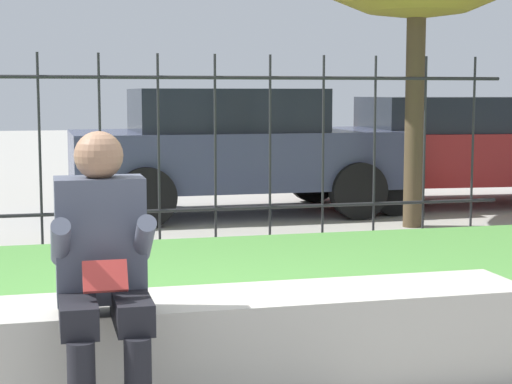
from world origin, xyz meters
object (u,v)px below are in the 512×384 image
(car_parked_right, at_px, (474,146))
(car_parked_center, at_px, (235,148))
(person_seated_reader, at_px, (103,268))
(stone_bench, at_px, (252,348))

(car_parked_right, height_order, car_parked_center, car_parked_center)
(person_seated_reader, xyz_separation_m, car_parked_right, (5.24, 6.50, 0.04))
(person_seated_reader, relative_size, car_parked_right, 0.27)
(person_seated_reader, bearing_deg, car_parked_center, 72.49)
(person_seated_reader, xyz_separation_m, car_parked_center, (2.00, 6.33, 0.08))
(stone_bench, height_order, person_seated_reader, person_seated_reader)
(car_parked_center, bearing_deg, car_parked_right, 2.42)
(car_parked_center, bearing_deg, person_seated_reader, -108.03)
(person_seated_reader, distance_m, car_parked_center, 6.64)
(stone_bench, relative_size, car_parked_right, 0.58)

